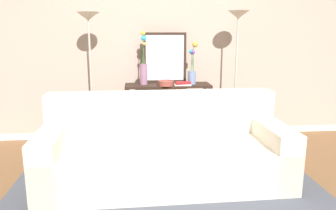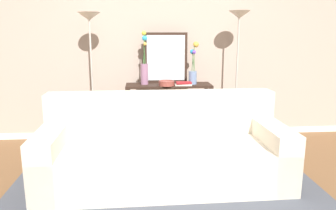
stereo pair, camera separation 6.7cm
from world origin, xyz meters
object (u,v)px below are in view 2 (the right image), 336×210
object	(u,v)px
floor_lamp_left	(90,43)
book_row_under_console	(150,140)
couch	(164,152)
vase_short_flowers	(193,69)
wall_mirror	(166,58)
book_stack	(184,84)
floor_lamp_right	(238,41)
fruit_bowl	(167,83)
vase_tall_flowers	(144,67)
console_table	(169,103)

from	to	relation	value
floor_lamp_left	book_row_under_console	distance (m)	1.51
couch	vase_short_flowers	bearing A→B (deg)	67.70
wall_mirror	couch	bearing A→B (deg)	-95.26
wall_mirror	book_stack	xyz separation A→B (m)	(0.21, -0.28, -0.31)
floor_lamp_left	floor_lamp_right	distance (m)	1.89
fruit_bowl	book_stack	size ratio (longest dim) A/B	0.91
fruit_bowl	book_row_under_console	size ratio (longest dim) A/B	0.49
vase_tall_flowers	book_row_under_console	world-z (taller)	vase_tall_flowers
couch	vase_tall_flowers	xyz separation A→B (m)	(-0.17, 1.19, 0.75)
book_stack	vase_tall_flowers	bearing A→B (deg)	163.43
floor_lamp_left	wall_mirror	world-z (taller)	floor_lamp_left
vase_tall_flowers	book_stack	size ratio (longest dim) A/B	3.13
book_stack	console_table	bearing A→B (deg)	146.03
console_table	floor_lamp_left	distance (m)	1.28
floor_lamp_right	vase_short_flowers	xyz separation A→B (m)	(-0.57, 0.08, -0.37)
console_table	book_stack	world-z (taller)	book_stack
vase_short_flowers	book_stack	xyz separation A→B (m)	(-0.14, -0.12, -0.18)
couch	fruit_bowl	world-z (taller)	fruit_bowl
floor_lamp_right	vase_tall_flowers	xyz separation A→B (m)	(-1.22, 0.11, -0.34)
console_table	floor_lamp_right	bearing A→B (deg)	-5.45
vase_short_flowers	book_stack	bearing A→B (deg)	-140.52
wall_mirror	fruit_bowl	world-z (taller)	wall_mirror
vase_short_flowers	book_row_under_console	xyz separation A→B (m)	(-0.58, 0.01, -0.97)
fruit_bowl	floor_lamp_left	bearing A→B (deg)	178.15
console_table	floor_lamp_left	world-z (taller)	floor_lamp_left
floor_lamp_left	vase_tall_flowers	size ratio (longest dim) A/B	2.50
wall_mirror	vase_tall_flowers	xyz separation A→B (m)	(-0.29, -0.13, -0.11)
vase_short_flowers	fruit_bowl	world-z (taller)	vase_short_flowers
floor_lamp_left	console_table	bearing A→B (deg)	4.94
vase_tall_flowers	fruit_bowl	distance (m)	0.37
book_row_under_console	wall_mirror	bearing A→B (deg)	33.74
console_table	wall_mirror	world-z (taller)	wall_mirror
floor_lamp_left	fruit_bowl	bearing A→B (deg)	-1.85
floor_lamp_right	book_row_under_console	world-z (taller)	floor_lamp_right
console_table	vase_tall_flowers	bearing A→B (deg)	175.36
couch	floor_lamp_right	xyz separation A→B (m)	(1.05, 1.08, 1.09)
floor_lamp_left	wall_mirror	size ratio (longest dim) A/B	2.58
console_table	vase_tall_flowers	xyz separation A→B (m)	(-0.32, 0.03, 0.49)
console_table	fruit_bowl	size ratio (longest dim) A/B	5.58
book_stack	floor_lamp_right	bearing A→B (deg)	3.07
console_table	book_row_under_console	size ratio (longest dim) A/B	2.71
console_table	book_row_under_console	xyz separation A→B (m)	(-0.26, 0.00, -0.51)
vase_tall_flowers	wall_mirror	bearing A→B (deg)	23.61
couch	vase_short_flowers	xyz separation A→B (m)	(0.47, 1.16, 0.72)
floor_lamp_right	wall_mirror	bearing A→B (deg)	165.42
floor_lamp_right	fruit_bowl	size ratio (longest dim) A/B	8.70
wall_mirror	fruit_bowl	size ratio (longest dim) A/B	3.32
floor_lamp_left	book_stack	bearing A→B (deg)	-1.87
fruit_bowl	book_stack	bearing A→B (deg)	-1.94
floor_lamp_right	fruit_bowl	bearing A→B (deg)	-178.11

